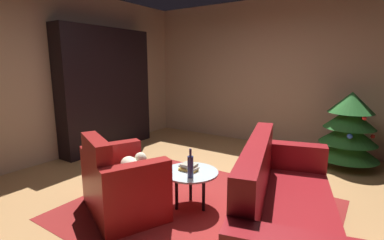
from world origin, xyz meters
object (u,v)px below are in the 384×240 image
(coffee_table, at_px, (191,175))
(bottle_on_table, at_px, (190,166))
(armchair_red, at_px, (121,184))
(book_stack_on_table, at_px, (189,167))
(bookshelf_unit, at_px, (111,90))
(decorated_tree, at_px, (349,130))
(couch_red, at_px, (283,216))

(coffee_table, relative_size, bottle_on_table, 1.96)
(coffee_table, bearing_deg, armchair_red, -138.87)
(armchair_red, height_order, coffee_table, armchair_red)
(book_stack_on_table, relative_size, bottle_on_table, 0.74)
(coffee_table, height_order, book_stack_on_table, book_stack_on_table)
(bookshelf_unit, relative_size, coffee_table, 3.66)
(armchair_red, distance_m, bottle_on_table, 0.78)
(decorated_tree, bearing_deg, bookshelf_unit, -161.80)
(bookshelf_unit, height_order, armchair_red, bookshelf_unit)
(couch_red, relative_size, decorated_tree, 1.83)
(bookshelf_unit, relative_size, armchair_red, 1.90)
(armchair_red, bearing_deg, book_stack_on_table, 43.91)
(couch_red, distance_m, book_stack_on_table, 1.13)
(book_stack_on_table, bearing_deg, armchair_red, -136.09)
(couch_red, bearing_deg, bookshelf_unit, 159.82)
(armchair_red, relative_size, bottle_on_table, 3.79)
(couch_red, bearing_deg, decorated_tree, 85.02)
(book_stack_on_table, distance_m, decorated_tree, 2.74)
(couch_red, bearing_deg, book_stack_on_table, 169.25)
(coffee_table, relative_size, decorated_tree, 0.52)
(coffee_table, distance_m, book_stack_on_table, 0.09)
(book_stack_on_table, bearing_deg, couch_red, -10.75)
(bookshelf_unit, distance_m, book_stack_on_table, 2.84)
(bookshelf_unit, height_order, book_stack_on_table, bookshelf_unit)
(coffee_table, relative_size, book_stack_on_table, 2.66)
(decorated_tree, bearing_deg, coffee_table, -118.28)
(armchair_red, relative_size, decorated_tree, 1.00)
(couch_red, xyz_separation_m, bottle_on_table, (-0.98, 0.05, 0.22))
(bottle_on_table, height_order, decorated_tree, decorated_tree)
(bookshelf_unit, bearing_deg, couch_red, -20.18)
(couch_red, bearing_deg, coffee_table, 169.73)
(coffee_table, height_order, decorated_tree, decorated_tree)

